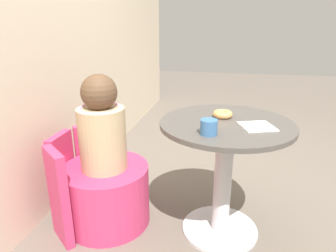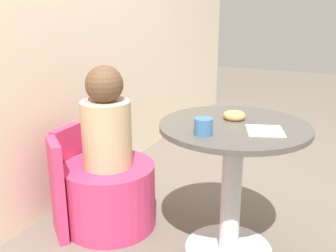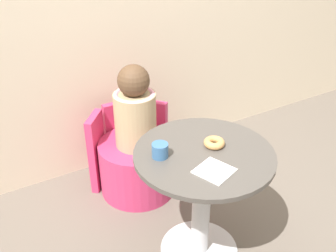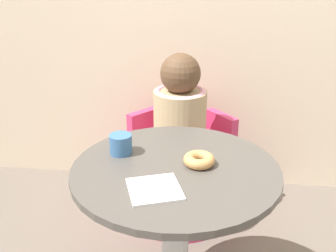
% 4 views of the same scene
% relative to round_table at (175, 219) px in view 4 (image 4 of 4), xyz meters
% --- Properties ---
extents(round_table, '(0.72, 0.72, 0.69)m').
position_rel_round_table_xyz_m(round_table, '(0.00, 0.00, 0.00)').
color(round_table, silver).
rests_on(round_table, ground_plane).
extents(tub_chair, '(0.52, 0.52, 0.37)m').
position_rel_round_table_xyz_m(tub_chair, '(-0.05, 0.70, -0.29)').
color(tub_chair, '#C63360').
rests_on(tub_chair, ground_plane).
extents(booth_backrest, '(0.62, 0.23, 0.56)m').
position_rel_round_table_xyz_m(booth_backrest, '(-0.05, 0.91, -0.20)').
color(booth_backrest, '#C63360').
rests_on(booth_backrest, ground_plane).
extents(child_figure, '(0.27, 0.27, 0.56)m').
position_rel_round_table_xyz_m(child_figure, '(-0.05, 0.70, 0.15)').
color(child_figure, tan).
rests_on(child_figure, tub_chair).
extents(donut, '(0.11, 0.11, 0.04)m').
position_rel_round_table_xyz_m(donut, '(0.08, 0.03, 0.23)').
color(donut, tan).
rests_on(donut, round_table).
extents(cup, '(0.08, 0.08, 0.07)m').
position_rel_round_table_xyz_m(cup, '(-0.21, 0.08, 0.25)').
color(cup, '#386699').
rests_on(cup, round_table).
extents(paper_napkin, '(0.20, 0.20, 0.01)m').
position_rel_round_table_xyz_m(paper_napkin, '(-0.05, -0.15, 0.22)').
color(paper_napkin, white).
rests_on(paper_napkin, round_table).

